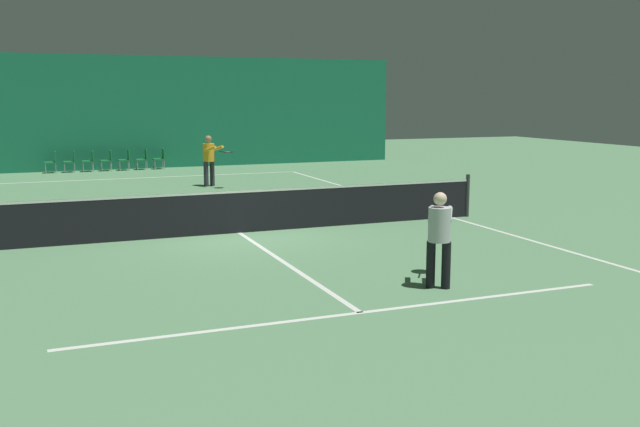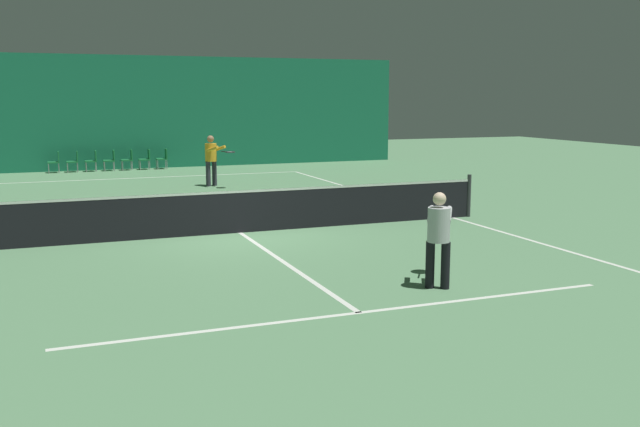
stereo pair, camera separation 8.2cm
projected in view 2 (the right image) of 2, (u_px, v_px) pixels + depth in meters
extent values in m
plane|color=#56845B|center=(240.00, 233.00, 15.89)|extent=(60.00, 60.00, 0.00)
cube|color=#196B4C|center=(142.00, 112.00, 29.80)|extent=(23.00, 0.12, 4.69)
cube|color=silver|center=(158.00, 177.00, 26.82)|extent=(11.00, 0.10, 0.00)
cube|color=silver|center=(185.00, 196.00, 21.77)|extent=(8.25, 0.10, 0.00)
cube|color=silver|center=(359.00, 313.00, 10.01)|extent=(8.25, 0.10, 0.00)
cube|color=silver|center=(453.00, 218.00, 17.87)|extent=(0.10, 23.80, 0.00)
cube|color=silver|center=(240.00, 233.00, 15.89)|extent=(0.10, 12.80, 0.00)
cube|color=black|center=(240.00, 212.00, 15.81)|extent=(11.90, 0.02, 0.95)
cube|color=white|center=(239.00, 192.00, 15.74)|extent=(11.90, 0.02, 0.05)
cylinder|color=#333338|center=(469.00, 196.00, 17.94)|extent=(0.10, 0.10, 1.07)
cylinder|color=black|center=(430.00, 265.00, 11.26)|extent=(0.20, 0.20, 0.75)
cylinder|color=black|center=(445.00, 265.00, 11.21)|extent=(0.20, 0.20, 0.75)
cylinder|color=#B7B7BC|center=(439.00, 225.00, 11.13)|extent=(0.49, 0.49, 0.54)
sphere|color=beige|center=(440.00, 199.00, 11.06)|extent=(0.21, 0.21, 0.21)
cylinder|color=#B7B7BC|center=(431.00, 214.00, 11.38)|extent=(0.36, 0.48, 0.22)
cylinder|color=#B7B7BC|center=(449.00, 215.00, 11.32)|extent=(0.36, 0.48, 0.22)
cylinder|color=black|center=(441.00, 214.00, 11.74)|extent=(0.19, 0.27, 0.03)
torus|color=gold|center=(442.00, 212.00, 12.04)|extent=(0.46, 0.46, 0.03)
cylinder|color=silver|center=(442.00, 212.00, 12.04)|extent=(0.38, 0.38, 0.00)
cylinder|color=#2D2D38|center=(214.00, 173.00, 24.26)|extent=(0.21, 0.21, 0.84)
cylinder|color=#2D2D38|center=(208.00, 174.00, 24.07)|extent=(0.21, 0.21, 0.84)
cylinder|color=gold|center=(211.00, 152.00, 24.05)|extent=(0.52, 0.52, 0.61)
sphere|color=#936B4C|center=(210.00, 139.00, 23.98)|extent=(0.23, 0.23, 0.23)
cylinder|color=gold|center=(220.00, 148.00, 23.96)|extent=(0.34, 0.56, 0.24)
cylinder|color=gold|center=(212.00, 149.00, 23.73)|extent=(0.34, 0.56, 0.24)
cylinder|color=black|center=(224.00, 152.00, 23.57)|extent=(0.16, 0.29, 0.03)
torus|color=black|center=(230.00, 152.00, 23.37)|extent=(0.44, 0.44, 0.03)
cylinder|color=silver|center=(230.00, 152.00, 23.37)|extent=(0.37, 0.37, 0.00)
cylinder|color=#99999E|center=(49.00, 168.00, 28.46)|extent=(0.03, 0.03, 0.39)
cylinder|color=#99999E|center=(49.00, 169.00, 28.11)|extent=(0.03, 0.03, 0.39)
cylinder|color=#99999E|center=(59.00, 167.00, 28.59)|extent=(0.03, 0.03, 0.39)
cylinder|color=#99999E|center=(59.00, 168.00, 28.24)|extent=(0.03, 0.03, 0.39)
cube|color=#196B38|center=(53.00, 162.00, 28.32)|extent=(0.44, 0.44, 0.05)
cube|color=#196B38|center=(58.00, 157.00, 28.35)|extent=(0.04, 0.44, 0.40)
cylinder|color=#99999E|center=(67.00, 167.00, 28.71)|extent=(0.03, 0.03, 0.39)
cylinder|color=#99999E|center=(68.00, 168.00, 28.36)|extent=(0.03, 0.03, 0.39)
cylinder|color=#99999E|center=(77.00, 167.00, 28.85)|extent=(0.03, 0.03, 0.39)
cylinder|color=#99999E|center=(78.00, 168.00, 28.50)|extent=(0.03, 0.03, 0.39)
cube|color=#196B38|center=(72.00, 162.00, 28.57)|extent=(0.44, 0.44, 0.05)
cube|color=#196B38|center=(77.00, 156.00, 28.61)|extent=(0.04, 0.44, 0.40)
cylinder|color=#99999E|center=(86.00, 166.00, 28.97)|extent=(0.03, 0.03, 0.39)
cylinder|color=#99999E|center=(86.00, 167.00, 28.62)|extent=(0.03, 0.03, 0.39)
cylinder|color=#99999E|center=(96.00, 166.00, 29.10)|extent=(0.03, 0.03, 0.39)
cylinder|color=#99999E|center=(96.00, 167.00, 28.76)|extent=(0.03, 0.03, 0.39)
cube|color=#196B38|center=(91.00, 161.00, 28.83)|extent=(0.44, 0.44, 0.05)
cube|color=#196B38|center=(96.00, 156.00, 28.86)|extent=(0.04, 0.44, 0.40)
cylinder|color=#99999E|center=(104.00, 166.00, 29.22)|extent=(0.03, 0.03, 0.39)
cylinder|color=#99999E|center=(105.00, 167.00, 28.87)|extent=(0.03, 0.03, 0.39)
cylinder|color=#99999E|center=(113.00, 165.00, 29.36)|extent=(0.03, 0.03, 0.39)
cylinder|color=#99999E|center=(114.00, 166.00, 29.01)|extent=(0.03, 0.03, 0.39)
cube|color=#196B38|center=(109.00, 161.00, 29.08)|extent=(0.44, 0.44, 0.05)
cube|color=#196B38|center=(114.00, 155.00, 29.12)|extent=(0.04, 0.44, 0.40)
cylinder|color=#99999E|center=(122.00, 165.00, 29.48)|extent=(0.03, 0.03, 0.39)
cylinder|color=#99999E|center=(123.00, 166.00, 29.13)|extent=(0.03, 0.03, 0.39)
cylinder|color=#99999E|center=(131.00, 165.00, 29.61)|extent=(0.03, 0.03, 0.39)
cylinder|color=#99999E|center=(132.00, 166.00, 29.27)|extent=(0.03, 0.03, 0.39)
cube|color=#196B38|center=(127.00, 160.00, 29.34)|extent=(0.44, 0.44, 0.05)
cube|color=#196B38|center=(131.00, 155.00, 29.37)|extent=(0.04, 0.44, 0.40)
cylinder|color=#99999E|center=(139.00, 165.00, 29.73)|extent=(0.03, 0.03, 0.39)
cylinder|color=#99999E|center=(140.00, 165.00, 29.38)|extent=(0.03, 0.03, 0.39)
cylinder|color=#99999E|center=(148.00, 164.00, 29.87)|extent=(0.03, 0.03, 0.39)
cylinder|color=#99999E|center=(150.00, 165.00, 29.52)|extent=(0.03, 0.03, 0.39)
cube|color=#196B38|center=(144.00, 160.00, 29.59)|extent=(0.44, 0.44, 0.05)
cube|color=#196B38|center=(149.00, 154.00, 29.63)|extent=(0.04, 0.44, 0.40)
cylinder|color=#99999E|center=(156.00, 164.00, 29.99)|extent=(0.03, 0.03, 0.39)
cylinder|color=#99999E|center=(158.00, 165.00, 29.64)|extent=(0.03, 0.03, 0.39)
cylinder|color=#99999E|center=(165.00, 164.00, 30.12)|extent=(0.03, 0.03, 0.39)
cylinder|color=#99999E|center=(167.00, 165.00, 29.78)|extent=(0.03, 0.03, 0.39)
cube|color=#196B38|center=(161.00, 159.00, 29.85)|extent=(0.44, 0.44, 0.05)
cube|color=#196B38|center=(166.00, 154.00, 29.88)|extent=(0.04, 0.44, 0.40)
sphere|color=#D1DB33|center=(435.00, 238.00, 15.17)|extent=(0.07, 0.07, 0.07)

